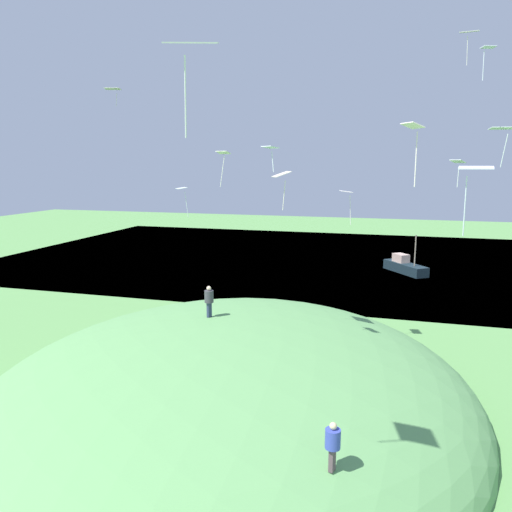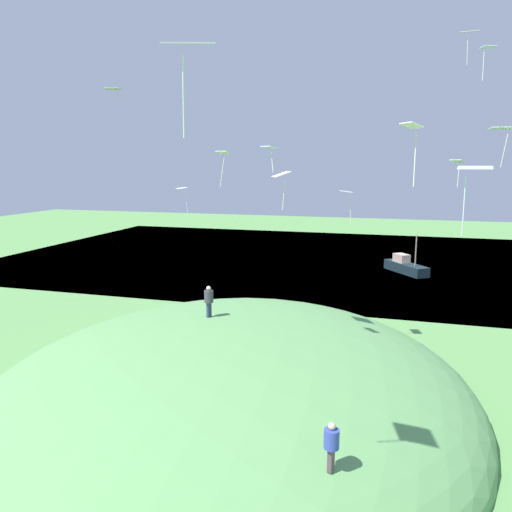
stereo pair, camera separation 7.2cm
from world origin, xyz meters
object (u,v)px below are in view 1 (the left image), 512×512
Objects in this scene: person_walking_path at (209,298)px; kite_10 at (223,156)px; kite_2 at (281,176)px; kite_11 at (191,47)px; kite_12 at (347,194)px; kite_8 at (270,149)px; kite_3 at (113,89)px; person_with_child at (333,441)px; kite_6 at (413,132)px; kite_5 at (488,50)px; kite_9 at (458,163)px; boat_on_lake at (405,266)px; kite_0 at (469,33)px; kite_1 at (182,190)px; kite_7 at (502,130)px; kite_4 at (475,172)px.

kite_10 reaches higher than person_walking_path.
kite_11 reaches higher than kite_2.
kite_12 is (-6.75, 2.49, -1.19)m from kite_2.
kite_11 is at bearing -4.56° from kite_12.
kite_8 is (2.18, 3.80, 7.47)m from person_walking_path.
kite_2 is at bearing 55.20° from kite_3.
person_with_child is 9.76m from kite_6.
kite_10 is (-0.51, -13.26, -4.71)m from kite_5.
kite_3 is 28.67m from kite_6.
kite_5 reaches higher than person_walking_path.
kite_3 reaches higher than kite_12.
kite_10 is at bearing -143.92° from kite_8.
kite_12 reaches higher than person_walking_path.
kite_12 is at bearing 166.13° from kite_8.
kite_12 is (0.86, -6.25, -1.82)m from kite_9.
person_with_child is at bearing 27.97° from kite_8.
boat_on_lake is 2.66× the size of kite_11.
person_walking_path is 7.29m from kite_2.
kite_0 is 7.28m from kite_9.
kite_8 is at bearing -38.49° from kite_0.
kite_9 is at bearing 97.85° from kite_12.
kite_6 is (14.35, 14.30, 2.64)m from kite_1.
kite_1 reaches higher than person_walking_path.
kite_5 is at bearing 120.47° from kite_8.
kite_8 is at bearing 80.03° from person_walking_path.
kite_12 is at bearing 159.82° from person_walking_path.
kite_9 is 6.57m from kite_12.
kite_3 reaches higher than kite_2.
kite_9 is at bearing 143.27° from person_walking_path.
kite_2 is at bearing -141.49° from kite_6.
kite_3 is at bearing -104.36° from kite_7.
kite_9 is (-8.18, 12.41, 6.90)m from person_walking_path.
kite_5 is 1.36× the size of kite_8.
kite_11 is at bearing 4.06° from kite_2.
kite_10 is (-10.96, -11.73, 0.73)m from kite_4.
kite_3 reaches higher than boat_on_lake.
kite_5 is (-10.45, 1.53, 5.44)m from kite_4.
kite_2 is 11.42m from kite_7.
person_walking_path is 0.84× the size of kite_7.
kite_5 reaches higher than person_with_child.
kite_8 is (-4.61, -5.71, -0.31)m from kite_6.
kite_0 is 1.71× the size of kite_8.
kite_5 is at bearing 152.01° from kite_11.
kite_2 is at bearing 37.20° from person_with_child.
kite_6 is at bearing -18.45° from kite_5.
kite_12 is (-3.68, 6.59, -2.22)m from kite_10.
kite_3 is 0.64× the size of kite_12.
kite_8 is at bearing -124.46° from kite_4.
kite_10 is (-3.64, -0.44, 7.30)m from person_walking_path.
kite_4 is 1.89× the size of kite_8.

